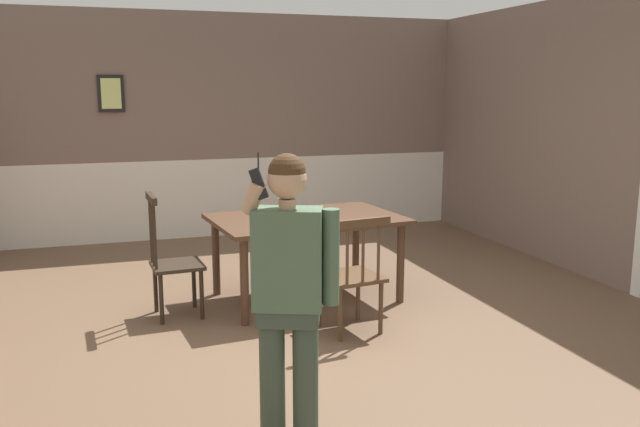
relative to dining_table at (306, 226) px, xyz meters
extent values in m
plane|color=brown|center=(-0.17, -0.67, -0.68)|extent=(7.95, 7.95, 0.00)
cube|color=#756056|center=(-0.17, 2.94, 1.24)|extent=(6.33, 0.12, 1.83)
cube|color=silver|center=(-0.17, 2.95, -0.18)|extent=(6.33, 0.14, 1.01)
cube|color=silver|center=(-0.17, 2.92, 0.33)|extent=(6.33, 0.05, 0.06)
cube|color=black|center=(-1.58, 2.87, 1.16)|extent=(0.31, 0.03, 0.44)
cube|color=#D5E586|center=(-1.58, 2.85, 1.16)|extent=(0.23, 0.01, 0.36)
cube|color=#756056|center=(3.00, -0.67, 0.74)|extent=(0.12, 7.22, 2.84)
cube|color=#4C3323|center=(0.00, 0.00, 0.06)|extent=(1.76, 1.25, 0.04)
cylinder|color=#4C3323|center=(-0.68, -0.51, -0.32)|extent=(0.07, 0.07, 0.73)
cylinder|color=#4C3323|center=(0.77, -0.37, -0.32)|extent=(0.07, 0.07, 0.73)
cylinder|color=#4C3323|center=(-0.77, 0.37, -0.32)|extent=(0.07, 0.07, 0.73)
cylinder|color=#4C3323|center=(0.68, 0.51, -0.32)|extent=(0.07, 0.07, 0.73)
cube|color=#513823|center=(0.09, -0.89, -0.24)|extent=(0.51, 0.51, 0.03)
cube|color=#513823|center=(0.12, -1.10, 0.24)|extent=(0.45, 0.10, 0.06)
cylinder|color=#513823|center=(-0.02, -1.12, 0.02)|extent=(0.02, 0.02, 0.49)
cylinder|color=#513823|center=(0.12, -1.10, 0.02)|extent=(0.02, 0.02, 0.49)
cylinder|color=#513823|center=(0.25, -1.08, 0.02)|extent=(0.02, 0.02, 0.49)
cylinder|color=#513823|center=(-0.12, -0.74, -0.47)|extent=(0.04, 0.04, 0.43)
cylinder|color=#513823|center=(0.24, -0.69, -0.47)|extent=(0.04, 0.04, 0.43)
cylinder|color=#513823|center=(-0.07, -1.10, -0.47)|extent=(0.04, 0.04, 0.43)
cylinder|color=#513823|center=(0.29, -1.05, -0.47)|extent=(0.04, 0.04, 0.43)
cube|color=#2D2319|center=(-1.17, -0.11, -0.24)|extent=(0.44, 0.44, 0.03)
cube|color=#2D2319|center=(-1.36, -0.13, 0.34)|extent=(0.07, 0.42, 0.06)
cylinder|color=#2D2319|center=(-1.37, 0.00, 0.07)|extent=(0.02, 0.02, 0.60)
cylinder|color=#2D2319|center=(-1.36, -0.13, 0.07)|extent=(0.02, 0.02, 0.60)
cylinder|color=#2D2319|center=(-1.35, -0.25, 0.07)|extent=(0.02, 0.02, 0.60)
cylinder|color=#2D2319|center=(-1.02, 0.06, -0.47)|extent=(0.04, 0.04, 0.43)
cylinder|color=#2D2319|center=(-1.00, -0.27, -0.47)|extent=(0.04, 0.04, 0.43)
cylinder|color=#2D2319|center=(-1.35, 0.04, -0.47)|extent=(0.04, 0.04, 0.43)
cylinder|color=#2D2319|center=(-1.33, -0.29, -0.47)|extent=(0.04, 0.04, 0.43)
cylinder|color=#3A493A|center=(-0.73, -2.40, -0.30)|extent=(0.14, 0.14, 0.76)
cylinder|color=#3A493A|center=(-0.90, -2.33, -0.30)|extent=(0.14, 0.14, 0.76)
cube|color=#3A493A|center=(-0.82, -2.36, 0.05)|extent=(0.37, 0.29, 0.12)
cube|color=#4C664C|center=(-0.82, -2.36, 0.35)|extent=(0.41, 0.32, 0.54)
cylinder|color=#4C664C|center=(-0.61, -2.45, 0.36)|extent=(0.09, 0.09, 0.51)
cylinder|color=tan|center=(-0.99, -2.31, 0.67)|extent=(0.16, 0.16, 0.19)
cylinder|color=tan|center=(-0.82, -2.36, 0.64)|extent=(0.09, 0.09, 0.05)
sphere|color=tan|center=(-0.82, -2.36, 0.77)|extent=(0.21, 0.21, 0.21)
sphere|color=#472D19|center=(-0.82, -2.36, 0.80)|extent=(0.20, 0.20, 0.20)
cube|color=black|center=(-0.96, -2.34, 0.75)|extent=(0.10, 0.07, 0.17)
cylinder|color=black|center=(-0.96, -2.34, 0.87)|extent=(0.01, 0.01, 0.08)
camera|label=1|loc=(-1.71, -5.63, 1.23)|focal=37.24mm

